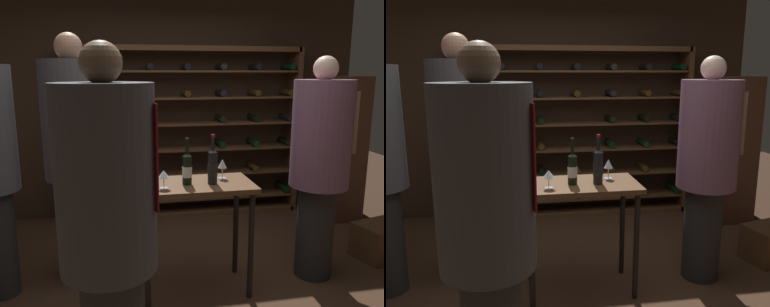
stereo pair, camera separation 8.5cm
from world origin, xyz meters
The scene contains 13 objects.
ground_plane centered at (0.00, 0.00, 0.00)m, with size 10.09×10.09×0.00m, color #472D1E.
back_wall centered at (0.00, 2.05, 1.38)m, with size 4.92×0.10×2.75m, color #3D2B1E.
wine_rack centered at (0.25, 1.84, 1.03)m, with size 2.84×0.32×2.07m.
tasting_table centered at (0.00, 0.09, 0.77)m, with size 0.91×0.51×0.91m.
person_guest_plum_blouse centered at (-0.95, 0.50, 1.15)m, with size 0.49×0.49×2.08m.
person_bystander_dark_jacket centered at (1.07, 0.13, 1.05)m, with size 0.49×0.49×1.90m.
person_guest_khaki centered at (-0.64, -0.99, 1.05)m, with size 0.47×0.47×1.90m.
wine_crate centered at (1.88, 0.31, 0.17)m, with size 0.48×0.34×0.34m, color brown.
display_cabinet centered at (2.04, 1.33, 0.86)m, with size 0.44×0.36×1.72m, color #4C2D1E.
wine_bottle_black_capsule centered at (0.13, 0.05, 1.05)m, with size 0.08×0.08×0.39m.
wine_bottle_green_slim centered at (-0.07, 0.07, 1.04)m, with size 0.08×0.08×0.36m.
wine_glass_stemmed_center centered at (-0.26, -0.02, 1.02)m, with size 0.09×0.09×0.14m.
wine_glass_stemmed_right centered at (0.24, 0.18, 1.03)m, with size 0.07×0.07×0.16m.
Camera 1 is at (-0.56, -2.78, 1.76)m, focal length 36.08 mm.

